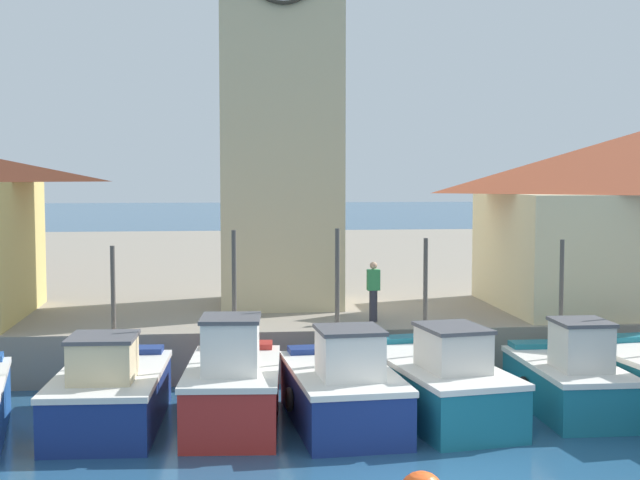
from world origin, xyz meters
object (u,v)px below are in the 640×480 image
object	(u,v)px
fishing_boat_mid_right	(569,379)
clock_tower	(279,51)
fishing_boat_left_outer	(110,392)
fishing_boat_mid_left	(342,390)
dock_worker_near_tower	(373,290)
fishing_boat_center	(437,382)
fishing_boat_left_inner	(233,387)

from	to	relation	value
fishing_boat_mid_right	clock_tower	world-z (taller)	clock_tower
fishing_boat_left_outer	fishing_boat_mid_left	bearing A→B (deg)	-5.52
fishing_boat_left_outer	fishing_boat_mid_right	size ratio (longest dim) A/B	1.12
fishing_boat_mid_right	fishing_boat_mid_left	bearing A→B (deg)	-174.06
clock_tower	dock_worker_near_tower	size ratio (longest dim) A/B	9.98
fishing_boat_mid_left	fishing_boat_center	world-z (taller)	fishing_boat_mid_left
fishing_boat_left_inner	fishing_boat_mid_right	world-z (taller)	fishing_boat_left_inner
fishing_boat_center	clock_tower	world-z (taller)	clock_tower
dock_worker_near_tower	clock_tower	bearing A→B (deg)	123.24
fishing_boat_left_inner	fishing_boat_center	bearing A→B (deg)	4.16
fishing_boat_left_outer	dock_worker_near_tower	world-z (taller)	fishing_boat_left_outer
fishing_boat_mid_right	dock_worker_near_tower	xyz separation A→B (m)	(-3.64, 4.60, 1.45)
fishing_boat_mid_left	fishing_boat_mid_right	bearing A→B (deg)	5.94
fishing_boat_mid_right	dock_worker_near_tower	distance (m)	6.04
fishing_boat_left_inner	fishing_boat_center	size ratio (longest dim) A/B	0.79
fishing_boat_left_outer	fishing_boat_mid_right	distance (m)	10.05
fishing_boat_mid_right	clock_tower	bearing A→B (deg)	126.23
fishing_boat_left_inner	clock_tower	world-z (taller)	clock_tower
fishing_boat_center	dock_worker_near_tower	world-z (taller)	fishing_boat_center
fishing_boat_mid_left	fishing_boat_center	bearing A→B (deg)	14.09
fishing_boat_mid_right	dock_worker_near_tower	world-z (taller)	fishing_boat_mid_right
fishing_boat_center	dock_worker_near_tower	bearing A→B (deg)	97.77
fishing_boat_mid_left	clock_tower	xyz separation A→B (m)	(-0.76, 8.64, 8.23)
dock_worker_near_tower	fishing_boat_left_outer	bearing A→B (deg)	-143.94
fishing_boat_center	fishing_boat_mid_right	distance (m)	3.01
fishing_boat_mid_left	clock_tower	world-z (taller)	clock_tower
fishing_boat_mid_right	dock_worker_near_tower	size ratio (longest dim) A/B	2.54
fishing_boat_mid_left	clock_tower	size ratio (longest dim) A/B	0.28
fishing_boat_left_inner	fishing_boat_mid_left	distance (m)	2.31
fishing_boat_left_inner	clock_tower	size ratio (longest dim) A/B	0.27
fishing_boat_mid_right	fishing_boat_left_outer	bearing A→B (deg)	-179.61
fishing_boat_center	fishing_boat_mid_right	size ratio (longest dim) A/B	1.32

